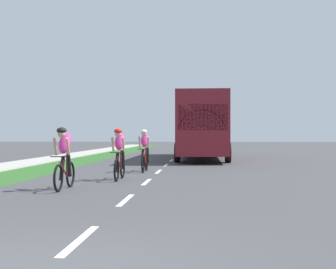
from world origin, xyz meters
name	(u,v)px	position (x,y,z in m)	size (l,w,h in m)	color
ground_plane	(171,161)	(0.00, 20.00, 0.00)	(120.00, 120.00, 0.00)	#424244
grass_verge	(83,160)	(-4.76, 20.00, 0.00)	(2.16, 70.00, 0.01)	#2D6026
sidewalk_concrete	(45,160)	(-6.84, 20.00, 0.00)	(1.99, 70.00, 0.10)	#B2ADA3
lane_markings_center	(175,157)	(0.00, 24.00, 0.00)	(0.12, 54.07, 0.01)	white
cyclist_lead	(64,158)	(-1.86, 7.07, 0.81)	(0.42, 1.72, 1.58)	black
cyclist_trailing	(119,154)	(-0.91, 9.62, 0.81)	(0.42, 1.72, 1.58)	black
cyclist_distant	(145,150)	(-0.51, 12.73, 0.81)	(0.42, 1.72, 1.58)	black
bus_maroon	(202,124)	(1.66, 22.28, 1.98)	(2.78, 11.60, 3.48)	maroon
sedan_white	(198,141)	(1.31, 38.62, 0.77)	(1.98, 4.30, 1.52)	silver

